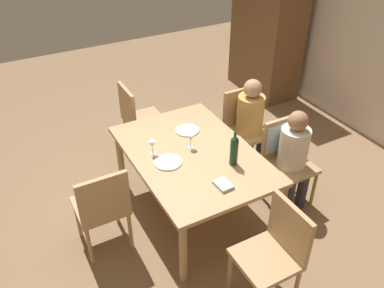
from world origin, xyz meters
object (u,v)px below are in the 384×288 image
object	(u,v)px
chair_left_end	(137,116)
person_man_bearded	(294,154)
dining_table	(192,159)
wine_glass_centre	(152,145)
handbag	(172,136)
dinner_plate_host	(168,162)
armoire_cabinet	(268,21)
wine_glass_near_left	(191,138)
chair_right_end	(276,249)
person_woman_host	(251,119)
chair_far_right	(284,149)
dinner_plate_guest_left	(187,130)
wine_bottle_tall_green	(234,150)
chair_near	(102,206)
chair_far_left	(245,123)

from	to	relation	value
chair_left_end	person_man_bearded	world-z (taller)	person_man_bearded
dining_table	chair_left_end	world-z (taller)	chair_left_end
wine_glass_centre	handbag	xyz separation A→B (m)	(-1.03, 0.68, -0.72)
chair_left_end	dinner_plate_host	bearing A→B (deg)	-8.42
armoire_cabinet	wine_glass_near_left	distance (m)	2.93
chair_right_end	person_woman_host	xyz separation A→B (m)	(-1.53, 0.85, 0.11)
chair_far_right	dinner_plate_guest_left	bearing A→B (deg)	-37.21
wine_glass_near_left	wine_bottle_tall_green	bearing A→B (deg)	27.92
wine_glass_centre	person_man_bearded	bearing A→B (deg)	66.61
wine_glass_centre	chair_left_end	bearing A→B (deg)	166.49
wine_glass_centre	dinner_plate_guest_left	size ratio (longest dim) A/B	0.61
chair_left_end	person_man_bearded	bearing A→B (deg)	32.91
handbag	dining_table	bearing A→B (deg)	-16.41
dining_table	chair_left_end	size ratio (longest dim) A/B	1.76
wine_glass_near_left	wine_glass_centre	distance (m)	0.37
chair_right_end	dinner_plate_guest_left	xyz separation A→B (m)	(-1.55, 0.05, 0.20)
chair_far_right	wine_bottle_tall_green	bearing A→B (deg)	7.52
dining_table	chair_right_end	bearing A→B (deg)	4.19
person_man_bearded	wine_glass_centre	world-z (taller)	person_man_bearded
chair_right_end	wine_glass_centre	distance (m)	1.44
dining_table	handbag	bearing A→B (deg)	163.59
armoire_cabinet	chair_near	distance (m)	3.85
person_woman_host	chair_near	bearing A→B (deg)	12.82
armoire_cabinet	dining_table	bearing A→B (deg)	-50.37
chair_near	wine_bottle_tall_green	world-z (taller)	wine_bottle_tall_green
armoire_cabinet	chair_right_end	bearing A→B (deg)	-35.60
chair_left_end	wine_glass_centre	world-z (taller)	chair_left_end
dining_table	chair_left_end	distance (m)	1.20
dining_table	person_woman_host	size ratio (longest dim) A/B	1.45
chair_left_end	wine_glass_centre	size ratio (longest dim) A/B	6.17
armoire_cabinet	person_woman_host	size ratio (longest dim) A/B	1.96
chair_far_right	dinner_plate_guest_left	size ratio (longest dim) A/B	3.74
armoire_cabinet	person_man_bearded	size ratio (longest dim) A/B	1.99
chair_left_end	dinner_plate_guest_left	world-z (taller)	chair_left_end
chair_far_left	person_woman_host	size ratio (longest dim) A/B	0.83
armoire_cabinet	chair_left_end	distance (m)	2.56
dining_table	wine_glass_near_left	xyz separation A→B (m)	(-0.08, 0.03, 0.18)
person_man_bearded	handbag	distance (m)	1.76
handbag	chair_right_end	bearing A→B (deg)	-6.31
wine_glass_near_left	handbag	bearing A→B (deg)	163.81
chair_far_right	person_woman_host	distance (m)	0.58
chair_left_end	armoire_cabinet	bearing A→B (deg)	106.76
wine_bottle_tall_green	person_man_bearded	bearing A→B (deg)	85.12
chair_far_left	chair_right_end	distance (m)	1.85
dining_table	wine_bottle_tall_green	bearing A→B (deg)	36.82
dining_table	chair_far_right	world-z (taller)	chair_far_right
person_man_bearded	handbag	size ratio (longest dim) A/B	3.91
person_man_bearded	wine_bottle_tall_green	world-z (taller)	person_man_bearded
person_man_bearded	handbag	xyz separation A→B (m)	(-1.58, -0.58, -0.53)
chair_near	chair_right_end	distance (m)	1.50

